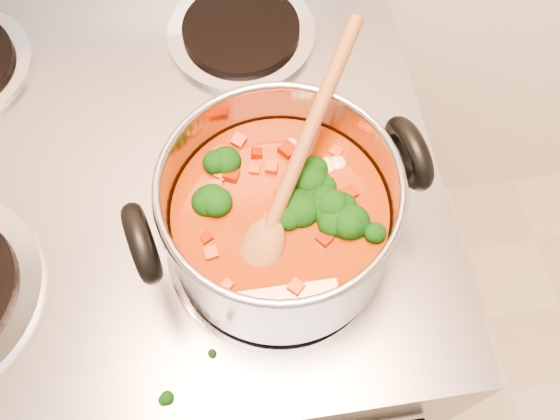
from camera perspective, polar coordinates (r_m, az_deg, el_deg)
The scene contains 4 objects.
electric_range at distance 1.16m, azimuth -10.33°, elevation -6.40°, with size 0.76×0.69×1.08m.
stockpot at distance 0.61m, azimuth -0.01°, elevation -0.64°, with size 0.29×0.23×0.14m.
wooden_spoon at distance 0.58m, azimuth 0.53°, elevation 1.94°, with size 0.17×0.24×0.11m.
cooktop_crumbs at distance 0.69m, azimuth 3.93°, elevation -0.53°, with size 0.30×0.31×0.01m.
Camera 1 is at (0.16, 0.75, 1.54)m, focal length 40.00 mm.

